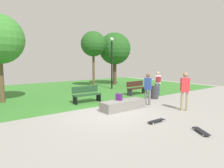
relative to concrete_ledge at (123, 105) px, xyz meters
name	(u,v)px	position (x,y,z in m)	size (l,w,h in m)	color
ground_plane	(108,113)	(-1.00, -0.13, -0.22)	(28.00, 28.00, 0.00)	gray
grass_lawn	(47,92)	(-1.00, 7.56, -0.22)	(26.60, 12.63, 0.01)	#387A2D
concrete_ledge	(123,105)	(0.00, 0.00, 0.00)	(2.29, 0.74, 0.44)	gray
backpack_on_ledge	(119,97)	(-0.15, 0.14, 0.38)	(0.28, 0.20, 0.32)	#4C1E66
skater_performing_trick	(185,88)	(2.12, -1.91, 0.84)	(0.35, 0.38, 1.80)	tan
skater_watching	(148,86)	(1.70, -0.01, 0.76)	(0.27, 0.42, 1.68)	slate
skateboard_by_ledge	(156,121)	(-0.33, -2.31, -0.16)	(0.80, 0.20, 0.08)	black
skateboard_spare	(201,131)	(-0.06, -3.93, -0.16)	(0.59, 0.79, 0.08)	black
park_bench_near_path	(87,94)	(-0.57, 2.45, 0.26)	(1.62, 0.53, 0.91)	#1E4223
park_bench_center_lawn	(136,88)	(3.51, 2.67, 0.26)	(1.62, 0.56, 0.91)	#331E14
tree_leaning_ash	(93,44)	(3.33, 7.86, 3.52)	(2.18, 2.18, 4.86)	brown
tree_broad_elm	(115,49)	(5.91, 8.12, 3.22)	(3.03, 3.03, 4.98)	#4C3823
lamp_post	(112,58)	(3.86, 5.91, 2.32)	(0.28, 0.28, 4.17)	black
trash_bin	(155,92)	(3.33, 0.89, 0.18)	(0.46, 0.46, 0.80)	#333338
pedestrian_with_backpack	(158,81)	(4.39, 1.55, 0.73)	(0.43, 0.44, 1.60)	#3F5184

